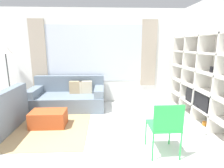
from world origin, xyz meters
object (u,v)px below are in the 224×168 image
at_px(couch_main, 69,97).
at_px(ottoman, 49,119).
at_px(shelving_unit, 204,81).
at_px(folding_chair, 165,124).
at_px(floor_lamp, 5,52).

relative_size(couch_main, ottoman, 2.73).
relative_size(shelving_unit, ottoman, 3.58).
height_order(couch_main, folding_chair, folding_chair).
bearing_deg(couch_main, ottoman, -99.48).
bearing_deg(ottoman, folding_chair, -27.62).
relative_size(shelving_unit, folding_chair, 2.97).
xyz_separation_m(shelving_unit, folding_chair, (-1.24, -1.19, -0.42)).
xyz_separation_m(ottoman, floor_lamp, (-1.46, 1.37, 1.33)).
height_order(ottoman, floor_lamp, floor_lamp).
xyz_separation_m(ottoman, folding_chair, (2.09, -1.09, 0.35)).
height_order(couch_main, floor_lamp, floor_lamp).
xyz_separation_m(couch_main, folding_chair, (1.89, -2.26, 0.23)).
relative_size(ottoman, floor_lamp, 0.41).
bearing_deg(floor_lamp, shelving_unit, -14.92).
bearing_deg(shelving_unit, ottoman, -178.29).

